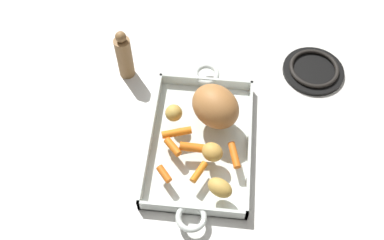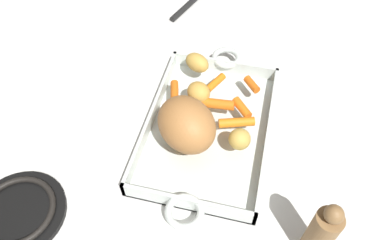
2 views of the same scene
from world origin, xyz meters
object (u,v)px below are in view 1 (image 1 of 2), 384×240
object	(u,v)px
baby_carrot_center_left	(164,174)
potato_whole	(220,188)
pork_roast	(215,106)
baby_carrot_center_right	(177,131)
roasting_dish	(200,142)
baby_carrot_short	(173,147)
baby_carrot_northwest	(199,172)
stove_burner_rear	(314,70)
baby_carrot_southwest	(194,148)
pepper_mill	(124,56)
potato_corner	(212,152)
potato_golden_small	(174,113)
baby_carrot_southeast	(234,155)

from	to	relation	value
baby_carrot_center_left	potato_whole	bearing A→B (deg)	-101.58
pork_roast	baby_carrot_center_right	xyz separation A→B (m)	(-0.05, 0.09, -0.04)
roasting_dish	baby_carrot_center_right	world-z (taller)	baby_carrot_center_right
potato_whole	pork_roast	bearing A→B (deg)	7.38
baby_carrot_short	baby_carrot_northwest	size ratio (longest dim) A/B	0.91
roasting_dish	stove_burner_rear	world-z (taller)	roasting_dish
baby_carrot_short	baby_carrot_center_left	world-z (taller)	baby_carrot_short
baby_carrot_short	potato_whole	world-z (taller)	potato_whole
baby_carrot_southwest	pepper_mill	xyz separation A→B (m)	(0.24, 0.21, 0.02)
baby_carrot_short	potato_corner	distance (m)	0.10
pork_roast	pepper_mill	world-z (taller)	pepper_mill
roasting_dish	baby_carrot_center_left	distance (m)	0.14
potato_corner	pepper_mill	xyz separation A→B (m)	(0.26, 0.25, 0.01)
potato_whole	potato_golden_small	bearing A→B (deg)	34.05
roasting_dish	baby_carrot_northwest	distance (m)	0.11
baby_carrot_southeast	stove_burner_rear	bearing A→B (deg)	-33.65
baby_carrot_southwest	stove_burner_rear	size ratio (longest dim) A/B	0.41
potato_whole	pepper_mill	xyz separation A→B (m)	(0.34, 0.28, 0.01)
baby_carrot_center_right	pepper_mill	xyz separation A→B (m)	(0.20, 0.16, 0.02)
baby_carrot_short	stove_burner_rear	bearing A→B (deg)	-49.22
baby_carrot_northwest	potato_whole	distance (m)	0.06
baby_carrot_center_right	potato_golden_small	xyz separation A→B (m)	(0.04, 0.01, 0.01)
baby_carrot_southeast	baby_carrot_northwest	size ratio (longest dim) A/B	1.19
roasting_dish	baby_carrot_short	size ratio (longest dim) A/B	9.55
baby_carrot_southeast	baby_carrot_center_right	size ratio (longest dim) A/B	0.90
potato_corner	stove_burner_rear	bearing A→B (deg)	-39.37
baby_carrot_southeast	stove_burner_rear	size ratio (longest dim) A/B	0.38
roasting_dish	baby_carrot_short	xyz separation A→B (m)	(-0.04, 0.06, 0.04)
potato_whole	stove_burner_rear	distance (m)	0.47
stove_burner_rear	baby_carrot_northwest	bearing A→B (deg)	141.82
baby_carrot_center_left	baby_carrot_southwest	size ratio (longest dim) A/B	0.62
baby_carrot_center_right	baby_carrot_northwest	size ratio (longest dim) A/B	1.32
baby_carrot_northwest	stove_burner_rear	xyz separation A→B (m)	(0.36, -0.28, -0.04)
baby_carrot_short	baby_carrot_southwest	bearing A→B (deg)	-86.99
roasting_dish	baby_carrot_short	distance (m)	0.08
roasting_dish	pepper_mill	world-z (taller)	pepper_mill
baby_carrot_center_right	stove_burner_rear	world-z (taller)	baby_carrot_center_right
stove_burner_rear	baby_carrot_short	bearing A→B (deg)	130.78
baby_carrot_southwest	roasting_dish	bearing A→B (deg)	-15.39
baby_carrot_short	potato_corner	size ratio (longest dim) A/B	0.98
baby_carrot_southeast	pork_roast	bearing A→B (deg)	26.83
baby_carrot_southeast	baby_carrot_southwest	distance (m)	0.10
baby_carrot_center_right	baby_carrot_center_left	size ratio (longest dim) A/B	1.69
baby_carrot_center_left	potato_whole	xyz separation A→B (m)	(-0.03, -0.13, 0.01)
potato_golden_small	baby_carrot_northwest	bearing A→B (deg)	-152.76
pork_roast	stove_burner_rear	xyz separation A→B (m)	(0.20, -0.26, -0.08)
potato_whole	baby_carrot_center_right	bearing A→B (deg)	38.52
roasting_dish	potato_golden_small	distance (m)	0.10
pork_roast	baby_carrot_southeast	bearing A→B (deg)	-153.17
baby_carrot_southeast	pepper_mill	distance (m)	0.40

